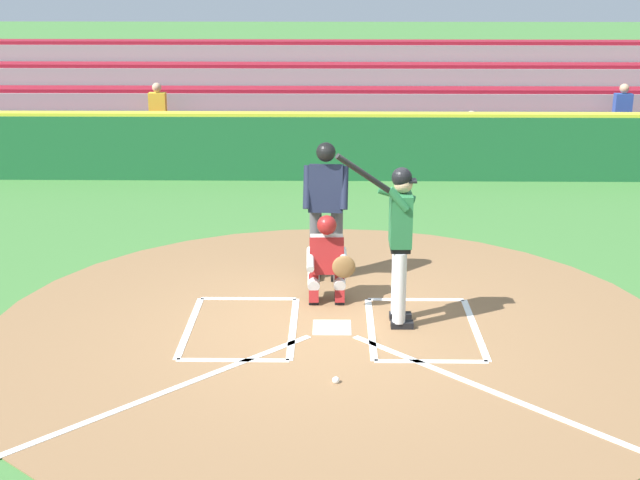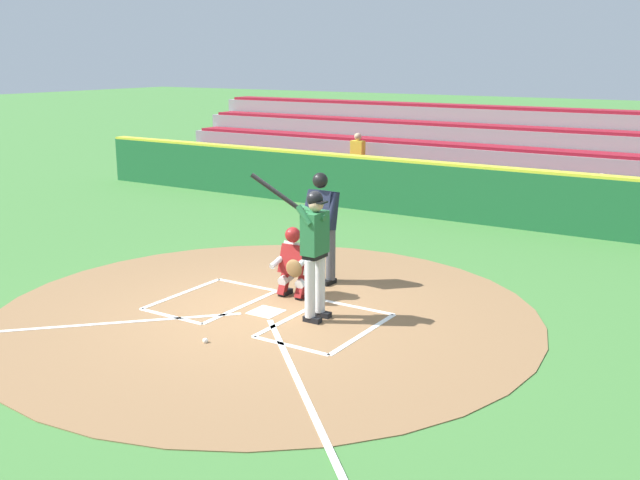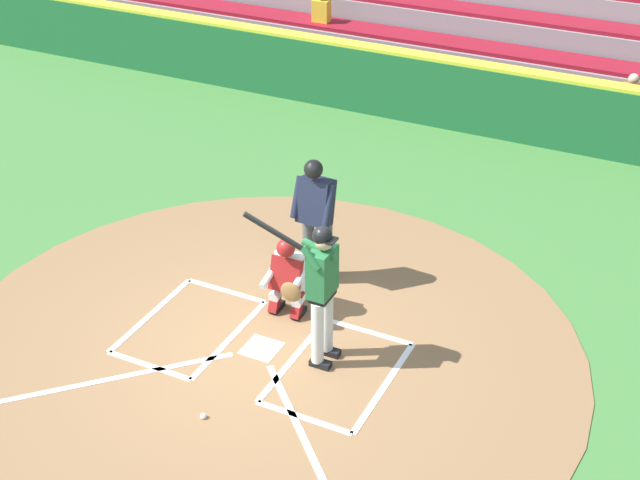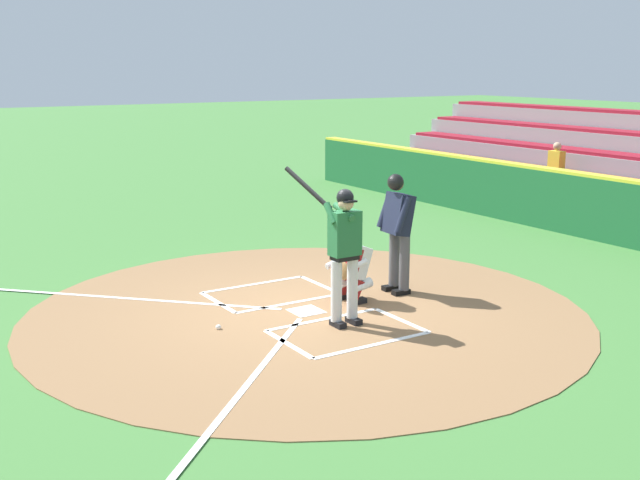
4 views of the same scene
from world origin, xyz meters
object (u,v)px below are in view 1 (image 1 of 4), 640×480
Objects in this scene: batter at (399,235)px; catcher at (327,258)px; baseball at (336,380)px; plate_umpire at (326,201)px.

batter is 1.19m from catcher.
batter is at bearing -115.19° from baseball.
batter reaches higher than catcher.
plate_umpire is (0.03, -0.86, 0.49)m from catcher.
catcher is at bearing -40.61° from batter.
plate_umpire is at bearing -87.67° from baseball.
catcher is at bearing 91.87° from plate_umpire.
batter is at bearing 139.39° from catcher.
catcher is (0.82, -0.70, -0.51)m from batter.
baseball is at bearing 92.50° from catcher.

